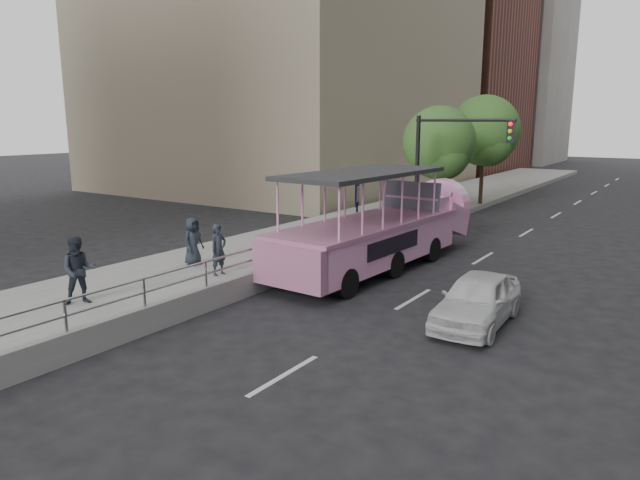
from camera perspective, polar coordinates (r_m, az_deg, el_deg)
ground at (r=13.65m, az=-1.79°, el=-9.44°), size 160.00×160.00×0.00m
sidewalk at (r=24.69m, az=1.00°, el=0.56°), size 5.50×80.00×0.30m
kerb_wall at (r=16.83m, az=-6.43°, el=-3.67°), size 0.24×30.00×0.36m
guardrail at (r=16.67m, az=-6.48°, el=-1.47°), size 0.07×22.00×0.71m
duck_boat at (r=19.83m, az=6.38°, el=0.98°), size 2.93×10.28×3.38m
car at (r=14.63m, az=15.44°, el=-5.76°), size 1.66×3.80×1.27m
pedestrian_near at (r=17.72m, az=-10.11°, el=-0.96°), size 0.43×0.61×1.58m
pedestrian_mid at (r=15.90m, az=-22.97°, el=-2.82°), size 1.04×1.09×1.78m
pedestrian_far at (r=19.16m, az=-12.58°, el=-0.13°), size 0.51×0.78×1.57m
parking_sign at (r=20.97m, az=3.72°, el=3.02°), size 0.21×0.61×2.82m
traffic_signal at (r=24.62m, az=12.28°, el=8.13°), size 4.20×0.32×5.20m
street_tree_near at (r=28.38m, az=11.92°, el=9.23°), size 3.52×3.52×5.72m
street_tree_far at (r=33.92m, az=16.20°, el=10.21°), size 3.97×3.97×6.45m
midrise_brick at (r=64.13m, az=11.03°, el=18.73°), size 18.00×16.00×26.00m
midrise_stone_b at (r=78.08m, az=17.15°, el=14.93°), size 16.00×14.00×20.00m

